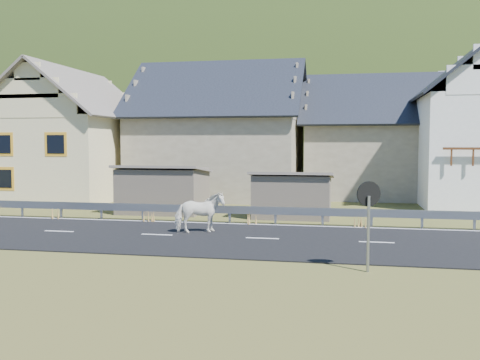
# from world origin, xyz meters

# --- Properties ---
(ground) EXTENTS (160.00, 160.00, 0.00)m
(ground) POSITION_xyz_m (0.00, 0.00, 0.00)
(ground) COLOR #495021
(ground) RESTS_ON ground
(road) EXTENTS (60.00, 7.00, 0.04)m
(road) POSITION_xyz_m (0.00, 0.00, 0.02)
(road) COLOR black
(road) RESTS_ON ground
(lane_markings) EXTENTS (60.00, 6.60, 0.01)m
(lane_markings) POSITION_xyz_m (0.00, 0.00, 0.04)
(lane_markings) COLOR silver
(lane_markings) RESTS_ON road
(guardrail) EXTENTS (28.10, 0.09, 0.75)m
(guardrail) POSITION_xyz_m (-0.00, 3.68, 0.56)
(guardrail) COLOR #93969B
(guardrail) RESTS_ON ground
(shed_left) EXTENTS (4.30, 3.30, 2.40)m
(shed_left) POSITION_xyz_m (-2.00, 6.50, 1.10)
(shed_left) COLOR #716758
(shed_left) RESTS_ON ground
(shed_right) EXTENTS (3.80, 2.90, 2.20)m
(shed_right) POSITION_xyz_m (4.50, 6.00, 1.00)
(shed_right) COLOR #716758
(shed_right) RESTS_ON ground
(house_cream) EXTENTS (7.80, 9.80, 8.30)m
(house_cream) POSITION_xyz_m (-10.00, 12.00, 4.36)
(house_cream) COLOR beige
(house_cream) RESTS_ON ground
(house_stone_a) EXTENTS (10.80, 9.80, 8.90)m
(house_stone_a) POSITION_xyz_m (-1.00, 15.00, 4.63)
(house_stone_a) COLOR tan
(house_stone_a) RESTS_ON ground
(house_stone_b) EXTENTS (9.80, 8.80, 8.10)m
(house_stone_b) POSITION_xyz_m (9.00, 17.00, 4.24)
(house_stone_b) COLOR tan
(house_stone_b) RESTS_ON ground
(mountain) EXTENTS (440.00, 280.00, 260.00)m
(mountain) POSITION_xyz_m (5.00, 180.00, -20.00)
(mountain) COLOR #223E14
(mountain) RESTS_ON ground
(conifer_patch) EXTENTS (76.00, 50.00, 28.00)m
(conifer_patch) POSITION_xyz_m (-55.00, 110.00, 6.00)
(conifer_patch) COLOR black
(conifer_patch) RESTS_ON ground
(horse) EXTENTS (1.50, 2.03, 1.56)m
(horse) POSITION_xyz_m (1.45, 0.76, 0.82)
(horse) COLOR white
(horse) RESTS_ON road
(traffic_mirror) EXTENTS (0.64, 0.33, 2.45)m
(traffic_mirror) POSITION_xyz_m (7.52, -4.18, 1.80)
(traffic_mirror) COLOR #93969B
(traffic_mirror) RESTS_ON ground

